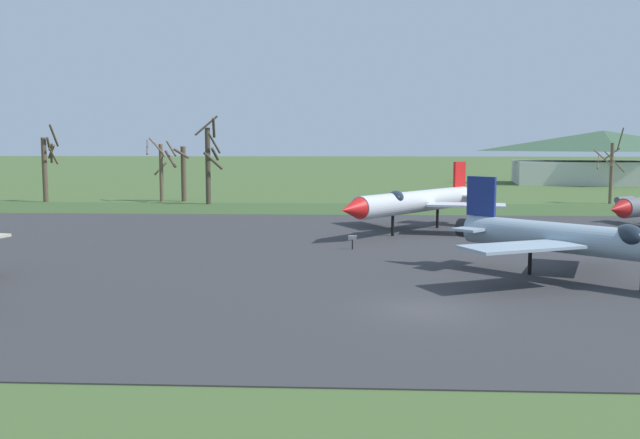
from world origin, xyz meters
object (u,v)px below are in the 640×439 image
(jet_fighter_rear_center, at_px, (594,240))
(info_placard_rear_left, at_px, (639,236))
(visitor_building, at_px, (602,157))
(jet_fighter_front_left, at_px, (414,201))
(info_placard_front_left, at_px, (352,241))

(jet_fighter_rear_center, distance_m, info_placard_rear_left, 14.72)
(jet_fighter_rear_center, distance_m, visitor_building, 84.67)
(jet_fighter_front_left, relative_size, info_placard_front_left, 15.76)
(jet_fighter_front_left, bearing_deg, info_placard_rear_left, -22.07)
(jet_fighter_front_left, height_order, visitor_building, visitor_building)
(jet_fighter_front_left, distance_m, visitor_building, 70.56)
(info_placard_front_left, xyz_separation_m, visitor_building, (38.78, 70.06, 3.69))
(jet_fighter_rear_center, bearing_deg, info_placard_rear_left, 61.00)
(info_placard_front_left, relative_size, jet_fighter_rear_center, 0.07)
(info_placard_front_left, bearing_deg, jet_fighter_rear_center, -41.72)
(info_placard_rear_left, bearing_deg, info_placard_front_left, -171.10)
(jet_fighter_rear_center, height_order, info_placard_rear_left, jet_fighter_rear_center)
(jet_fighter_rear_center, relative_size, info_placard_rear_left, 13.72)
(jet_fighter_front_left, xyz_separation_m, jet_fighter_rear_center, (6.76, -18.42, -0.21))
(jet_fighter_front_left, height_order, info_placard_rear_left, jet_fighter_front_left)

